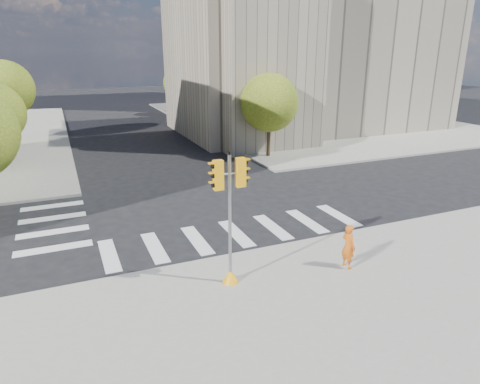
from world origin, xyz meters
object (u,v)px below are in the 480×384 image
object	(u,v)px
lamp_near	(252,90)
lamp_far	(199,80)
photographer	(348,246)
traffic_signal	(230,230)

from	to	relation	value
lamp_near	lamp_far	world-z (taller)	same
lamp_near	lamp_far	size ratio (longest dim) A/B	1.00
lamp_near	photographer	size ratio (longest dim) A/B	4.89
lamp_near	photographer	distance (m)	21.72
lamp_near	traffic_signal	xyz separation A→B (m)	(-9.97, -19.99, -2.50)
traffic_signal	photographer	distance (m)	4.48
lamp_near	lamp_far	xyz separation A→B (m)	(0.00, 14.00, 0.00)
photographer	lamp_near	bearing A→B (deg)	-21.86
photographer	traffic_signal	bearing A→B (deg)	74.69
traffic_signal	photographer	bearing A→B (deg)	-10.53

